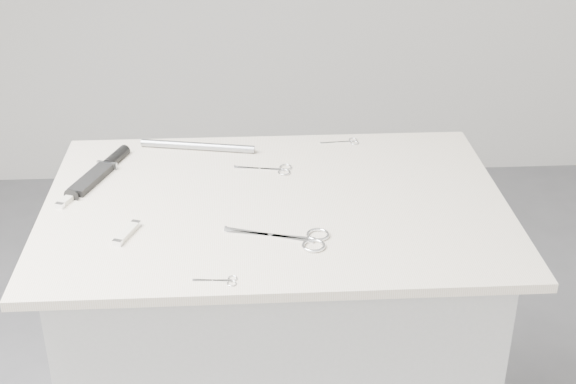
{
  "coord_description": "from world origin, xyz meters",
  "views": [
    {
      "loc": [
        -0.06,
        -1.53,
        1.74
      ],
      "look_at": [
        0.03,
        0.04,
        0.92
      ],
      "focal_mm": 50.0,
      "sensor_mm": 36.0,
      "label": 1
    }
  ],
  "objects": [
    {
      "name": "plinth",
      "position": [
        0.0,
        0.0,
        0.45
      ],
      "size": [
        0.9,
        0.6,
        0.9
      ],
      "primitive_type": "cube",
      "color": "#B4B4B1",
      "rests_on": "ground"
    },
    {
      "name": "embroidery_scissors_a",
      "position": [
        0.0,
        0.15,
        0.92
      ],
      "size": [
        0.14,
        0.06,
        0.0
      ],
      "rotation": [
        0.0,
        0.0,
        -0.18
      ],
      "color": "white",
      "rests_on": "display_board"
    },
    {
      "name": "sheathed_knife",
      "position": [
        -0.39,
        0.16,
        0.93
      ],
      "size": [
        0.12,
        0.24,
        0.03
      ],
      "rotation": [
        0.0,
        0.0,
        1.22
      ],
      "color": "black",
      "rests_on": "display_board"
    },
    {
      "name": "pocket_knife_b",
      "position": [
        -0.3,
        -0.13,
        0.93
      ],
      "size": [
        0.05,
        0.09,
        0.01
      ],
      "rotation": [
        0.0,
        0.0,
        1.21
      ],
      "color": "beige",
      "rests_on": "display_board"
    },
    {
      "name": "large_shears",
      "position": [
        0.04,
        -0.17,
        0.92
      ],
      "size": [
        0.21,
        0.11,
        0.01
      ],
      "rotation": [
        0.0,
        0.0,
        -0.29
      ],
      "color": "white",
      "rests_on": "display_board"
    },
    {
      "name": "display_board",
      "position": [
        0.0,
        0.0,
        0.91
      ],
      "size": [
        1.0,
        0.7,
        0.02
      ],
      "primitive_type": "cube",
      "color": "beige",
      "rests_on": "plinth"
    },
    {
      "name": "metal_rail",
      "position": [
        -0.18,
        0.28,
        0.93
      ],
      "size": [
        0.28,
        0.08,
        0.02
      ],
      "primitive_type": "cylinder",
      "rotation": [
        0.0,
        1.57,
        -0.2
      ],
      "color": "gray",
      "rests_on": "display_board"
    },
    {
      "name": "pocket_knife_a",
      "position": [
        -0.45,
        0.03,
        0.93
      ],
      "size": [
        0.05,
        0.09,
        0.01
      ],
      "rotation": [
        0.0,
        0.0,
        1.18
      ],
      "color": "beige",
      "rests_on": "display_board"
    },
    {
      "name": "tiny_scissors",
      "position": [
        -0.11,
        -0.31,
        0.92
      ],
      "size": [
        0.08,
        0.04,
        0.0
      ],
      "rotation": [
        0.0,
        0.0,
        -0.08
      ],
      "color": "white",
      "rests_on": "display_board"
    },
    {
      "name": "embroidery_scissors_b",
      "position": [
        0.19,
        0.3,
        0.92
      ],
      "size": [
        0.1,
        0.04,
        0.0
      ],
      "rotation": [
        0.0,
        0.0,
        0.08
      ],
      "color": "white",
      "rests_on": "display_board"
    }
  ]
}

